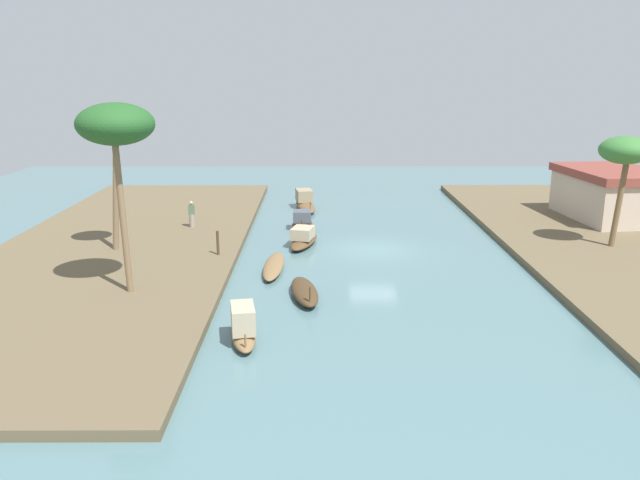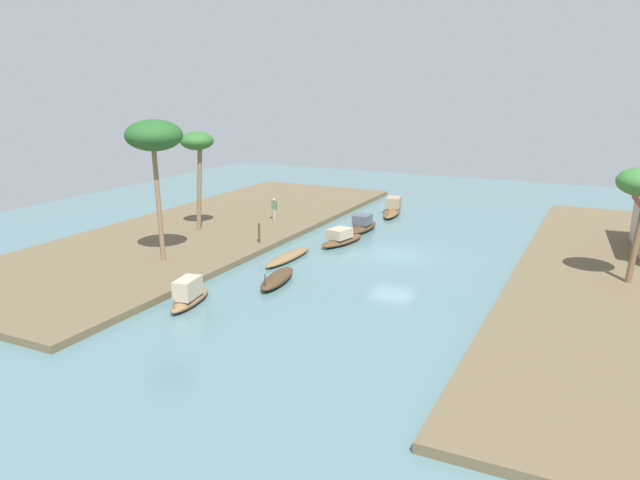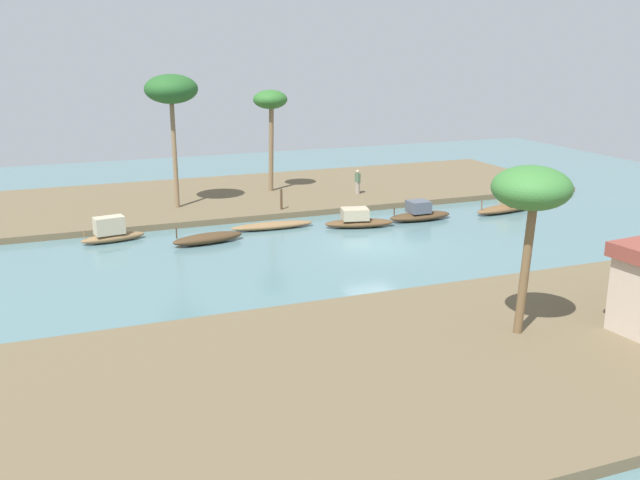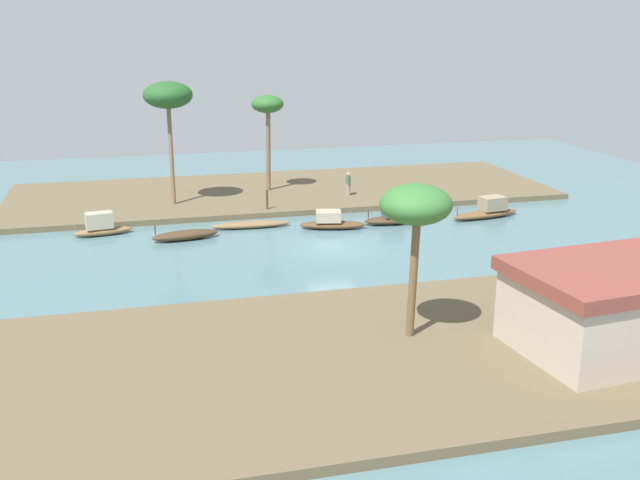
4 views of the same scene
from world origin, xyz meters
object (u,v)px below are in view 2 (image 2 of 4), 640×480
object	(u,v)px
sampan_open_hull	(277,278)
sampan_with_red_awning	(189,295)
mooring_post	(259,233)
sampan_downstream_large	(393,208)
palm_tree_left_near	(197,145)
palm_tree_left_far	(154,137)
sampan_foreground	(363,225)
sampan_midstream	(341,238)
person_on_near_bank	(274,210)
sampan_with_tall_canopy	(288,257)

from	to	relation	value
sampan_open_hull	sampan_with_red_awning	bearing A→B (deg)	-33.77
sampan_with_red_awning	mooring_post	size ratio (longest dim) A/B	2.72
sampan_downstream_large	sampan_with_red_awning	world-z (taller)	sampan_with_red_awning
palm_tree_left_near	palm_tree_left_far	size ratio (longest dim) A/B	0.85
sampan_foreground	sampan_midstream	size ratio (longest dim) A/B	0.95
sampan_foreground	person_on_near_bank	bearing A→B (deg)	-81.82
sampan_midstream	mooring_post	xyz separation A→B (m)	(3.02, -4.24, 0.56)
sampan_midstream	person_on_near_bank	distance (m)	7.34
mooring_post	palm_tree_left_far	world-z (taller)	palm_tree_left_far
person_on_near_bank	palm_tree_left_far	size ratio (longest dim) A/B	0.20
mooring_post	sampan_midstream	bearing A→B (deg)	125.45
sampan_midstream	mooring_post	world-z (taller)	mooring_post
sampan_with_red_awning	sampan_midstream	size ratio (longest dim) A/B	0.84
sampan_midstream	palm_tree_left_far	size ratio (longest dim) A/B	0.52
sampan_with_tall_canopy	sampan_with_red_awning	distance (m)	8.47
sampan_with_tall_canopy	sampan_open_hull	bearing A→B (deg)	23.42
sampan_midstream	palm_tree_left_far	xyz separation A→B (m)	(8.58, -7.17, 6.76)
sampan_open_hull	palm_tree_left_far	world-z (taller)	palm_tree_left_far
sampan_downstream_large	mooring_post	size ratio (longest dim) A/B	3.94
sampan_midstream	palm_tree_left_far	bearing A→B (deg)	-26.66
sampan_with_red_awning	palm_tree_left_near	xyz separation A→B (m)	(-11.05, -7.62, 5.52)
person_on_near_bank	palm_tree_left_near	world-z (taller)	palm_tree_left_near
sampan_foreground	sampan_midstream	world-z (taller)	sampan_foreground
palm_tree_left_near	sampan_foreground	bearing A→B (deg)	122.03
sampan_with_tall_canopy	sampan_midstream	xyz separation A→B (m)	(-4.51, 1.35, 0.20)
sampan_with_tall_canopy	person_on_near_bank	distance (m)	9.24
mooring_post	person_on_near_bank	bearing A→B (deg)	-157.95
sampan_midstream	mooring_post	distance (m)	5.23
sampan_open_hull	person_on_near_bank	bearing A→B (deg)	-158.01
sampan_open_hull	palm_tree_left_far	distance (m)	10.09
mooring_post	sampan_foreground	bearing A→B (deg)	149.58
sampan_open_hull	palm_tree_left_near	world-z (taller)	palm_tree_left_near
person_on_near_bank	mooring_post	xyz separation A→B (m)	(6.01, 2.43, -0.08)
sampan_with_red_awning	sampan_with_tall_canopy	bearing A→B (deg)	166.76
sampan_foreground	mooring_post	xyz separation A→B (m)	(6.96, -4.09, 0.57)
sampan_open_hull	sampan_foreground	bearing A→B (deg)	172.63
palm_tree_left_far	sampan_open_hull	bearing A→B (deg)	91.05
sampan_midstream	palm_tree_left_near	bearing A→B (deg)	-65.42
sampan_downstream_large	sampan_with_red_awning	distance (m)	23.05
sampan_foreground	sampan_downstream_large	bearing A→B (deg)	179.38
sampan_open_hull	palm_tree_left_far	xyz separation A→B (m)	(0.13, -7.37, 6.89)
sampan_with_tall_canopy	palm_tree_left_near	xyz separation A→B (m)	(-2.60, -8.16, 5.85)
sampan_open_hull	sampan_downstream_large	size ratio (longest dim) A/B	0.79
sampan_with_red_awning	palm_tree_left_far	size ratio (longest dim) A/B	0.43
sampan_open_hull	palm_tree_left_far	size ratio (longest dim) A/B	0.49
sampan_downstream_large	palm_tree_left_far	size ratio (longest dim) A/B	0.62
sampan_open_hull	person_on_near_bank	xyz separation A→B (m)	(-11.44, -6.87, 0.78)
person_on_near_bank	sampan_downstream_large	bearing A→B (deg)	-146.15
sampan_foreground	sampan_with_red_awning	distance (m)	16.99
sampan_foreground	sampan_with_red_awning	xyz separation A→B (m)	(16.90, -1.73, 0.13)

